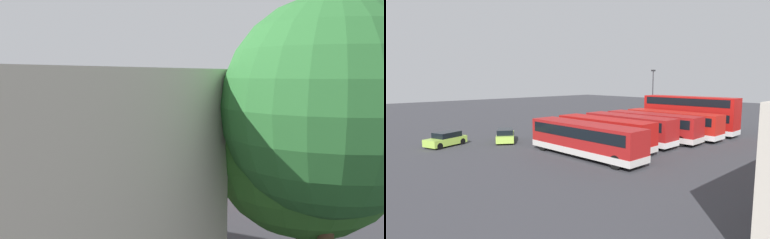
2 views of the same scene
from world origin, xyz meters
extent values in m
plane|color=#38383D|center=(0.00, 0.00, 0.00)|extent=(140.00, 140.00, 0.00)
cube|color=#B71411|center=(-9.22, 9.89, 2.45)|extent=(3.02, 11.59, 4.20)
cube|color=silver|center=(-9.22, 9.89, 0.62)|extent=(3.06, 11.63, 0.55)
cube|color=black|center=(-9.22, 9.89, 2.25)|extent=(3.04, 10.79, 0.90)
cube|color=black|center=(-9.22, 9.89, 3.95)|extent=(3.04, 10.79, 0.90)
cube|color=black|center=(-8.98, 4.11, 2.25)|extent=(2.25, 0.15, 1.10)
cylinder|color=black|center=(-7.91, 5.59, 0.55)|extent=(0.34, 1.11, 1.10)
cylinder|color=black|center=(-10.16, 5.50, 0.55)|extent=(0.34, 1.11, 1.10)
cylinder|color=black|center=(-8.27, 14.28, 0.55)|extent=(0.34, 1.11, 1.10)
cylinder|color=black|center=(-10.52, 14.18, 0.55)|extent=(0.34, 1.11, 1.10)
cube|color=red|center=(-5.27, 9.95, 1.65)|extent=(2.61, 11.20, 2.60)
cube|color=silver|center=(-5.27, 9.95, 0.62)|extent=(2.65, 11.24, 0.55)
cube|color=black|center=(-5.27, 9.95, 2.25)|extent=(2.67, 10.40, 0.90)
cube|color=black|center=(-5.24, 4.33, 2.25)|extent=(2.25, 0.07, 1.10)
cylinder|color=black|center=(-4.12, 5.77, 0.55)|extent=(0.31, 1.10, 1.10)
cylinder|color=black|center=(-6.37, 5.75, 0.55)|extent=(0.31, 1.10, 1.10)
cylinder|color=black|center=(-4.17, 14.15, 0.55)|extent=(0.31, 1.10, 1.10)
cylinder|color=black|center=(-6.42, 14.14, 0.55)|extent=(0.31, 1.10, 1.10)
cube|color=#A51919|center=(-1.78, 9.55, 1.65)|extent=(2.98, 10.78, 2.60)
cube|color=silver|center=(-1.78, 9.55, 0.62)|extent=(3.02, 10.82, 0.55)
cube|color=black|center=(-1.78, 9.55, 2.25)|extent=(3.01, 9.98, 0.90)
cube|color=black|center=(-1.56, 4.18, 2.25)|extent=(2.25, 0.15, 1.10)
cylinder|color=black|center=(-0.50, 5.66, 0.55)|extent=(0.34, 1.11, 1.10)
cylinder|color=black|center=(-2.74, 5.57, 0.55)|extent=(0.34, 1.11, 1.10)
cylinder|color=black|center=(-0.81, 13.54, 0.55)|extent=(0.34, 1.11, 1.10)
cylinder|color=black|center=(-3.06, 13.44, 0.55)|extent=(0.34, 1.11, 1.10)
cube|color=#A51919|center=(1.56, 8.93, 1.65)|extent=(2.66, 10.20, 2.60)
cube|color=silver|center=(1.56, 8.93, 0.62)|extent=(2.70, 10.25, 0.55)
cube|color=black|center=(1.56, 8.93, 2.25)|extent=(2.71, 9.41, 0.90)
cube|color=black|center=(1.62, 3.82, 2.25)|extent=(2.25, 0.09, 1.10)
cylinder|color=black|center=(2.73, 5.26, 0.55)|extent=(0.31, 1.10, 1.10)
cylinder|color=black|center=(0.48, 5.23, 0.55)|extent=(0.31, 1.10, 1.10)
cylinder|color=black|center=(2.64, 12.63, 0.55)|extent=(0.31, 1.10, 1.10)
cylinder|color=black|center=(0.39, 12.61, 0.55)|extent=(0.31, 1.10, 1.10)
cube|color=#B71411|center=(5.37, 8.92, 1.65)|extent=(2.86, 10.47, 2.60)
cube|color=silver|center=(5.37, 8.92, 0.62)|extent=(2.90, 10.51, 0.55)
cube|color=black|center=(5.37, 8.92, 2.25)|extent=(2.89, 9.67, 0.90)
cube|color=black|center=(5.52, 3.70, 2.25)|extent=(2.25, 0.13, 1.10)
cylinder|color=black|center=(6.61, 5.16, 0.55)|extent=(0.33, 1.11, 1.10)
cylinder|color=black|center=(4.36, 5.09, 0.55)|extent=(0.33, 1.11, 1.10)
cylinder|color=black|center=(6.38, 12.75, 0.55)|extent=(0.33, 1.11, 1.10)
cylinder|color=black|center=(4.13, 12.68, 0.55)|extent=(0.33, 1.11, 1.10)
cube|color=#A51919|center=(9.08, 10.02, 1.65)|extent=(2.74, 11.72, 2.60)
cube|color=silver|center=(9.08, 10.02, 0.62)|extent=(2.78, 11.76, 0.55)
cube|color=black|center=(9.08, 10.02, 2.25)|extent=(2.79, 10.92, 0.90)
cube|color=black|center=(9.18, 4.15, 2.25)|extent=(2.25, 0.10, 1.10)
cylinder|color=black|center=(10.28, 5.59, 0.55)|extent=(0.32, 1.10, 1.10)
cylinder|color=black|center=(8.03, 5.56, 0.55)|extent=(0.32, 1.10, 1.10)
cylinder|color=black|center=(10.13, 14.47, 0.55)|extent=(0.32, 1.10, 1.10)
cylinder|color=black|center=(7.88, 14.44, 0.55)|extent=(0.32, 1.10, 1.10)
cube|color=#A5D14C|center=(10.67, -0.61, 0.53)|extent=(3.72, 4.48, 0.70)
cube|color=black|center=(10.78, -0.44, 1.15)|extent=(2.71, 2.98, 0.55)
cylinder|color=black|center=(10.57, -2.29, 0.32)|extent=(0.52, 0.66, 0.64)
cylinder|color=black|center=(9.22, -1.44, 0.32)|extent=(0.52, 0.66, 0.64)
cylinder|color=black|center=(12.13, 0.22, 0.32)|extent=(0.52, 0.66, 0.64)
cylinder|color=black|center=(10.77, 1.06, 0.32)|extent=(0.52, 0.66, 0.64)
cube|color=#A5D14C|center=(16.26, -2.71, 0.53)|extent=(4.36, 3.02, 0.70)
cube|color=black|center=(16.07, -2.78, 1.15)|extent=(2.80, 2.34, 0.55)
cylinder|color=black|center=(17.31, -1.50, 0.32)|extent=(0.68, 0.42, 0.64)
cylinder|color=black|center=(17.84, -3.01, 0.32)|extent=(0.68, 0.42, 0.64)
cylinder|color=black|center=(14.68, -2.42, 0.32)|extent=(0.68, 0.42, 0.64)
cylinder|color=black|center=(15.21, -3.93, 0.32)|extent=(0.68, 0.42, 0.64)
cylinder|color=#38383D|center=(-12.67, 2.13, 3.91)|extent=(0.16, 0.16, 7.82)
cube|color=#262628|center=(-12.67, 2.13, 7.97)|extent=(0.70, 0.30, 0.24)
camera|label=1|loc=(-17.01, 34.66, 5.86)|focal=39.57mm
camera|label=2|loc=(27.95, 29.54, 6.70)|focal=29.86mm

